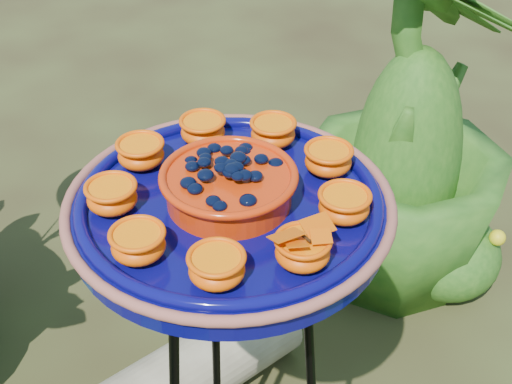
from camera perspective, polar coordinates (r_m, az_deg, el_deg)
The scene contains 4 objects.
tripod_stand at distance 1.21m, azimuth -1.74°, elevation -14.73°, with size 0.35×0.35×0.84m.
feeder_dish at distance 0.95m, azimuth -2.15°, elevation -0.79°, with size 0.49×0.49×0.10m.
driftwood_log at distance 1.78m, azimuth -4.82°, elevation -13.96°, with size 0.18×0.18×0.53m, color tan.
shrub_back_right at distance 1.88m, azimuth 12.30°, elevation 5.31°, with size 0.57×0.57×1.01m, color #215115.
Camera 1 is at (-0.32, -0.83, 1.46)m, focal length 50.00 mm.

